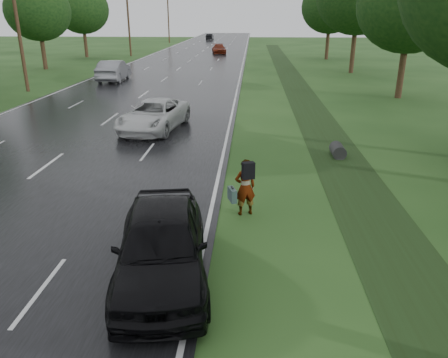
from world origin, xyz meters
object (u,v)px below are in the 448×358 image
pedestrian (245,187)px  white_pickup (154,115)px  dark_sedan (161,244)px  silver_sedan (114,71)px

pedestrian → white_pickup: bearing=-83.1°
pedestrian → dark_sedan: (-1.74, -3.45, -0.01)m
pedestrian → white_pickup: size_ratio=0.32×
silver_sedan → pedestrian: bearing=112.1°
dark_sedan → silver_sedan: size_ratio=0.91×
white_pickup → silver_sedan: (-7.20, 16.91, 0.14)m
white_pickup → dark_sedan: (3.00, -13.12, 0.08)m
pedestrian → silver_sedan: bearing=-85.0°
white_pickup → dark_sedan: size_ratio=1.10×
pedestrian → white_pickup: 10.77m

